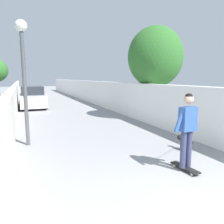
% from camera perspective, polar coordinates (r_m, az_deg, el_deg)
% --- Properties ---
extents(ground_plane, '(80.00, 80.00, 0.00)m').
position_cam_1_polar(ground_plane, '(16.48, -13.31, 1.20)').
color(ground_plane, gray).
extents(wall_left, '(48.00, 0.30, 1.62)m').
position_cam_1_polar(wall_left, '(14.21, -24.20, 2.71)').
color(wall_left, silver).
rests_on(wall_left, ground).
extents(fence_right, '(48.00, 0.30, 1.88)m').
position_cam_1_polar(fence_right, '(15.25, -0.90, 4.38)').
color(fence_right, white).
rests_on(fence_right, ground).
extents(tree_right_far, '(2.77, 2.77, 4.72)m').
position_cam_1_polar(tree_right_far, '(11.58, 11.21, 13.85)').
color(tree_right_far, '#473523').
rests_on(tree_right_far, ground).
extents(lamp_post, '(0.36, 0.36, 3.90)m').
position_cam_1_polar(lamp_post, '(7.41, -22.19, 12.42)').
color(lamp_post, '#4C4C51').
rests_on(lamp_post, ground).
extents(skateboard, '(0.81, 0.26, 0.08)m').
position_cam_1_polar(skateboard, '(5.61, 18.52, -13.59)').
color(skateboard, black).
rests_on(skateboard, ground).
extents(person_skateboarder, '(0.25, 0.71, 1.75)m').
position_cam_1_polar(person_skateboarder, '(5.31, 19.08, -3.11)').
color(person_skateboarder, '#333859').
rests_on(person_skateboarder, skateboard).
extents(dog, '(1.47, 1.12, 1.06)m').
position_cam_1_polar(dog, '(6.99, 18.42, -7.27)').
color(dog, black).
rests_on(dog, ground).
extents(car_near, '(4.23, 1.80, 1.54)m').
position_cam_1_polar(car_near, '(16.95, -20.06, 3.54)').
color(car_near, silver).
rests_on(car_near, ground).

